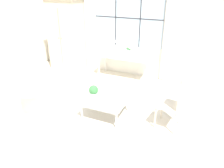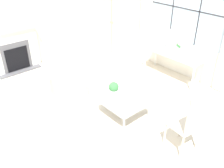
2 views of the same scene
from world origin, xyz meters
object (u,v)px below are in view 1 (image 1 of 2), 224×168
at_px(armoire, 66,35).
at_px(side_chair_wooden, 176,99).
at_px(potted_orchid, 127,49).
at_px(potted_plant_small, 94,91).
at_px(console_table, 125,56).
at_px(pillar_candle, 118,101).
at_px(table_lamp, 119,40).
at_px(armchair_upholstered, 46,92).
at_px(coffee_table, 106,101).

xyz_separation_m(armoire, side_chair_wooden, (3.70, -1.89, -0.47)).
xyz_separation_m(potted_orchid, potted_plant_small, (0.02, -2.03, -0.39)).
bearing_deg(console_table, side_chair_wooden, -47.68).
xyz_separation_m(console_table, potted_plant_small, (0.10, -2.08, -0.15)).
height_order(side_chair_wooden, pillar_candle, side_chair_wooden).
xyz_separation_m(table_lamp, side_chair_wooden, (1.93, -1.89, -0.50)).
bearing_deg(armchair_upholstered, pillar_candle, -0.13).
distance_m(potted_orchid, pillar_candle, 2.25).
relative_size(table_lamp, side_chair_wooden, 0.43).
distance_m(console_table, pillar_candle, 2.28).
bearing_deg(console_table, table_lamp, -163.05).
distance_m(armchair_upholstered, side_chair_wooden, 2.92).
height_order(coffee_table, potted_plant_small, potted_plant_small).
height_order(armchair_upholstered, pillar_candle, armchair_upholstered).
bearing_deg(table_lamp, potted_plant_small, -82.58).
height_order(table_lamp, side_chair_wooden, table_lamp).
bearing_deg(pillar_candle, coffee_table, 165.04).
height_order(potted_orchid, potted_plant_small, potted_orchid).
distance_m(armoire, table_lamp, 1.77).
bearing_deg(armoire, pillar_candle, -38.76).
bearing_deg(side_chair_wooden, armoire, 152.88).
xyz_separation_m(coffee_table, potted_plant_small, (-0.28, -0.00, 0.16)).
relative_size(coffee_table, potted_plant_small, 3.45).
height_order(console_table, coffee_table, console_table).
relative_size(armoire, console_table, 1.41).
xyz_separation_m(potted_orchid, side_chair_wooden, (1.68, -1.89, -0.27)).
height_order(armchair_upholstered, side_chair_wooden, side_chair_wooden).
relative_size(coffee_table, pillar_candle, 5.74).
relative_size(potted_plant_small, pillar_candle, 1.67).
height_order(console_table, potted_plant_small, console_table).
relative_size(side_chair_wooden, pillar_candle, 7.51).
bearing_deg(coffee_table, potted_plant_small, -179.64).
bearing_deg(table_lamp, potted_orchid, 0.56).
distance_m(armoire, side_chair_wooden, 4.18).
height_order(armoire, armchair_upholstered, armoire).
xyz_separation_m(console_table, armchair_upholstered, (-1.13, -2.16, -0.40)).
bearing_deg(potted_orchid, pillar_candle, -73.73).
relative_size(table_lamp, potted_orchid, 1.28).
distance_m(side_chair_wooden, potted_plant_small, 1.67).
height_order(side_chair_wooden, potted_plant_small, side_chair_wooden).
distance_m(armoire, armchair_upholstered, 2.41).
bearing_deg(armoire, console_table, 1.33).
bearing_deg(table_lamp, coffee_table, -75.05).
height_order(armoire, coffee_table, armoire).
bearing_deg(pillar_candle, side_chair_wooden, 11.78).
xyz_separation_m(side_chair_wooden, pillar_candle, (-1.06, -0.22, -0.17)).
height_order(console_table, side_chair_wooden, side_chair_wooden).
bearing_deg(side_chair_wooden, potted_plant_small, -175.30).
distance_m(armoire, pillar_candle, 3.44).
relative_size(armchair_upholstered, potted_plant_small, 5.03).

